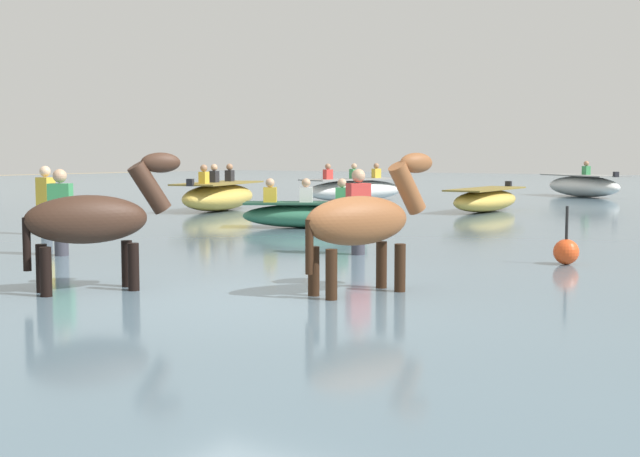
# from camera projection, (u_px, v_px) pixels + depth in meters

# --- Properties ---
(ground_plane) EXTENTS (120.00, 120.00, 0.00)m
(ground_plane) POSITION_uv_depth(u_px,v_px,m) (242.00, 333.00, 8.95)
(ground_plane) COLOR gray
(water_surface) EXTENTS (90.00, 90.00, 0.37)m
(water_surface) POSITION_uv_depth(u_px,v_px,m) (558.00, 238.00, 17.22)
(water_surface) COLOR slate
(water_surface) RESTS_ON ground
(horse_lead_chestnut) EXTENTS (0.90, 1.69, 1.86)m
(horse_lead_chestnut) POSITION_uv_depth(u_px,v_px,m) (363.00, 225.00, 9.16)
(horse_lead_chestnut) COLOR brown
(horse_lead_chestnut) RESTS_ON ground
(horse_trailing_dark_bay) EXTENTS (1.14, 1.62, 1.86)m
(horse_trailing_dark_bay) POSITION_uv_depth(u_px,v_px,m) (94.00, 223.00, 9.30)
(horse_trailing_dark_bay) COLOR #382319
(horse_trailing_dark_bay) RESTS_ON ground
(boat_near_port) EXTENTS (3.63, 3.19, 1.24)m
(boat_near_port) POSITION_uv_depth(u_px,v_px,m) (583.00, 186.00, 29.90)
(boat_near_port) COLOR silver
(boat_near_port) RESTS_ON water_surface
(boat_distant_west) EXTENTS (2.23, 4.01, 1.19)m
(boat_distant_west) POSITION_uv_depth(u_px,v_px,m) (355.00, 190.00, 27.04)
(boat_distant_west) COLOR silver
(boat_distant_west) RESTS_ON water_surface
(boat_far_offshore) EXTENTS (1.10, 3.41, 0.74)m
(boat_far_offshore) POSITION_uv_depth(u_px,v_px,m) (486.00, 200.00, 22.19)
(boat_far_offshore) COLOR gold
(boat_far_offshore) RESTS_ON water_surface
(boat_near_starboard) EXTENTS (2.19, 3.69, 1.22)m
(boat_near_starboard) POSITION_uv_depth(u_px,v_px,m) (219.00, 196.00, 22.60)
(boat_near_starboard) COLOR gold
(boat_near_starboard) RESTS_ON water_surface
(boat_far_inshore) EXTENTS (2.63, 2.10, 0.99)m
(boat_far_inshore) POSITION_uv_depth(u_px,v_px,m) (306.00, 214.00, 17.36)
(boat_far_inshore) COLOR #337556
(boat_far_inshore) RESTS_ON water_surface
(person_spectator_far) EXTENTS (0.32, 0.21, 1.63)m
(person_spectator_far) POSITION_uv_depth(u_px,v_px,m) (46.00, 208.00, 15.82)
(person_spectator_far) COLOR #383842
(person_spectator_far) RESTS_ON ground
(person_onlooker_left) EXTENTS (0.34, 0.38, 1.63)m
(person_onlooker_left) POSITION_uv_depth(u_px,v_px,m) (358.00, 221.00, 12.70)
(person_onlooker_left) COLOR #383842
(person_onlooker_left) RESTS_ON ground
(person_wading_mid) EXTENTS (0.38, 0.33, 1.63)m
(person_wading_mid) POSITION_uv_depth(u_px,v_px,m) (61.00, 221.00, 12.57)
(person_wading_mid) COLOR #383842
(person_wading_mid) RESTS_ON ground
(channel_buoy) EXTENTS (0.34, 0.34, 0.79)m
(channel_buoy) POSITION_uv_depth(u_px,v_px,m) (566.00, 251.00, 11.59)
(channel_buoy) COLOR #E54C1E
(channel_buoy) RESTS_ON water_surface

